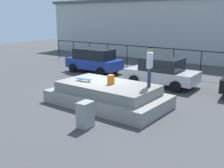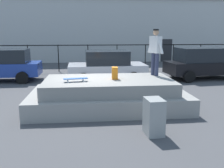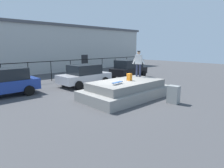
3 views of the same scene
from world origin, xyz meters
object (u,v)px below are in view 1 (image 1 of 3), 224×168
at_px(skateboarder, 150,64).
at_px(car_blue_hatchback_near, 94,60).
at_px(car_silver_sedan_mid, 162,72).
at_px(backpack, 111,80).
at_px(utility_box, 85,115).
at_px(skateboard, 84,79).

distance_m(skateboarder, car_blue_hatchback_near, 8.77).
relative_size(car_blue_hatchback_near, car_silver_sedan_mid, 1.00).
bearing_deg(backpack, utility_box, -160.56).
bearing_deg(car_silver_sedan_mid, utility_box, -84.88).
xyz_separation_m(car_blue_hatchback_near, car_silver_sedan_mid, (5.76, -0.56, -0.07)).
relative_size(skateboarder, skateboard, 2.13).
distance_m(skateboard, car_silver_sedan_mid, 5.38).
distance_m(backpack, car_blue_hatchback_near, 7.82).
xyz_separation_m(skateboard, car_blue_hatchback_near, (-4.30, 5.73, -0.21)).
distance_m(skateboarder, backpack, 1.90).
distance_m(car_silver_sedan_mid, utility_box, 7.41).
relative_size(skateboarder, car_blue_hatchback_near, 0.41).
distance_m(car_blue_hatchback_near, utility_box, 10.22).
relative_size(skateboard, backpack, 1.92).
height_order(skateboarder, utility_box, skateboarder).
bearing_deg(skateboarder, car_blue_hatchback_near, 146.76).
xyz_separation_m(skateboard, backpack, (1.36, 0.34, 0.11)).
relative_size(skateboard, utility_box, 0.84).
bearing_deg(skateboarder, car_silver_sedan_mid, 109.79).
height_order(car_blue_hatchback_near, car_silver_sedan_mid, car_blue_hatchback_near).
xyz_separation_m(skateboarder, utility_box, (-0.85, -3.17, -1.55)).
bearing_deg(utility_box, skateboarder, 70.44).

